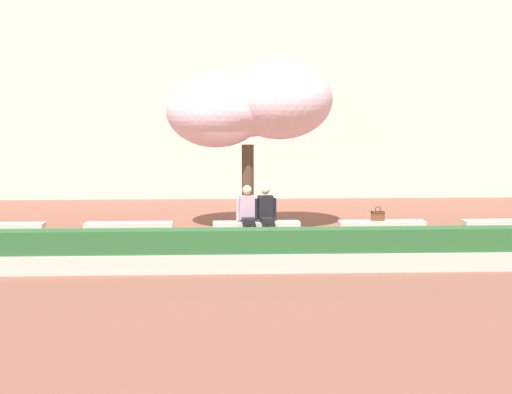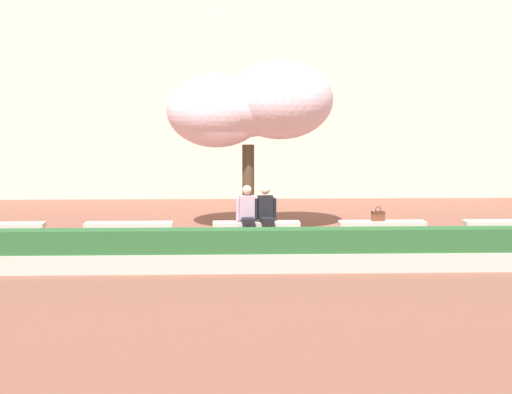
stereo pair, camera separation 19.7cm
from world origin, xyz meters
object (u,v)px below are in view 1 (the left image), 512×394
(cherry_tree_main, at_px, (249,106))
(person_seated_right, at_px, (266,211))
(stone_bench_east_end, at_px, (505,226))
(stone_bench_center, at_px, (256,228))
(person_seated_left, at_px, (247,211))
(stone_bench_near_west, at_px, (129,229))
(stone_bench_near_east, at_px, (382,227))
(handbag, at_px, (378,215))

(cherry_tree_main, bearing_deg, person_seated_right, -75.31)
(stone_bench_east_end, relative_size, person_seated_right, 1.56)
(stone_bench_center, height_order, person_seated_left, person_seated_left)
(person_seated_right, relative_size, cherry_tree_main, 0.31)
(stone_bench_near_west, bearing_deg, stone_bench_center, 0.00)
(person_seated_right, bearing_deg, stone_bench_near_east, 1.12)
(stone_bench_center, height_order, stone_bench_east_end, same)
(handbag, xyz_separation_m, cherry_tree_main, (-2.96, 1.25, 2.53))
(stone_bench_near_east, xyz_separation_m, cherry_tree_main, (-3.05, 1.28, 2.80))
(stone_bench_near_east, height_order, handbag, handbag)
(person_seated_left, height_order, person_seated_right, same)
(stone_bench_near_east, bearing_deg, stone_bench_near_west, 180.00)
(cherry_tree_main, bearing_deg, stone_bench_east_end, -12.08)
(stone_bench_near_east, bearing_deg, handbag, 164.17)
(person_seated_right, distance_m, handbag, 2.61)
(person_seated_left, distance_m, cherry_tree_main, 2.76)
(stone_bench_center, xyz_separation_m, stone_bench_near_east, (2.92, 0.00, 0.00))
(stone_bench_near_west, bearing_deg, stone_bench_east_end, 0.00)
(person_seated_right, bearing_deg, person_seated_left, -179.94)
(stone_bench_east_end, relative_size, handbag, 5.93)
(stone_bench_near_west, bearing_deg, cherry_tree_main, 24.57)
(handbag, bearing_deg, person_seated_right, -178.26)
(person_seated_right, distance_m, cherry_tree_main, 2.78)
(stone_bench_east_end, bearing_deg, stone_bench_near_east, 180.00)
(stone_bench_east_end, bearing_deg, person_seated_left, -179.50)
(stone_bench_near_west, bearing_deg, person_seated_right, -0.96)
(stone_bench_near_west, xyz_separation_m, handbag, (5.75, 0.03, 0.27))
(person_seated_left, bearing_deg, stone_bench_east_end, 0.50)
(person_seated_left, distance_m, handbag, 3.04)
(stone_bench_center, distance_m, stone_bench_near_east, 2.92)
(stone_bench_center, bearing_deg, person_seated_left, -165.55)
(stone_bench_near_east, relative_size, stone_bench_east_end, 1.00)
(stone_bench_center, bearing_deg, person_seated_right, -13.39)
(stone_bench_center, height_order, person_seated_right, person_seated_right)
(stone_bench_near_west, xyz_separation_m, person_seated_right, (3.15, -0.05, 0.39))
(stone_bench_east_end, xyz_separation_m, cherry_tree_main, (-5.97, 1.28, 2.80))
(person_seated_left, xyz_separation_m, cherry_tree_main, (0.08, 1.33, 2.42))
(stone_bench_east_end, bearing_deg, stone_bench_center, 180.00)
(stone_bench_east_end, height_order, handbag, handbag)
(stone_bench_near_east, distance_m, person_seated_right, 2.73)
(stone_bench_near_west, height_order, handbag, handbag)
(stone_bench_east_end, xyz_separation_m, person_seated_right, (-5.62, -0.05, 0.39))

